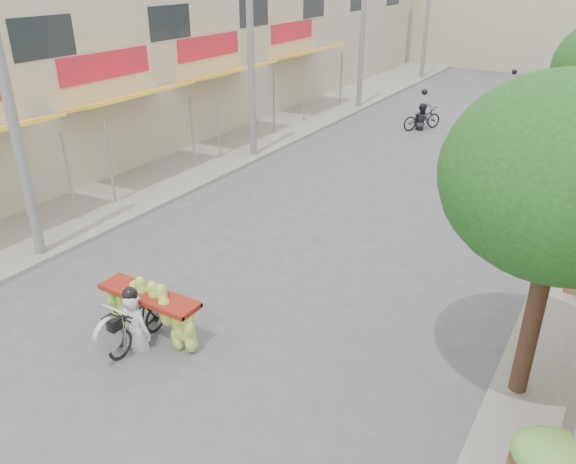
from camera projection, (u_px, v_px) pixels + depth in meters
The scene contains 13 objects.
ground at pixel (100, 420), 8.74m from camera, with size 120.00×120.00×0.00m, color #55555A.
sidewalk_left at pixel (263, 131), 23.53m from camera, with size 4.00×60.00×0.12m, color gray.
shophouse_row_left at pixel (151, 52), 23.82m from camera, with size 9.77×40.00×6.00m.
far_building at pixel (548, 12), 36.41m from camera, with size 20.00×6.00×7.00m, color #B3A88D.
utility_pole_near at pixel (6, 89), 11.84m from camera, with size 0.60×0.24×8.00m.
utility_pole_mid at pixel (250, 42), 18.75m from camera, with size 0.60×0.24×8.00m.
utility_pole_far at pixel (363, 21), 25.66m from camera, with size 0.60×0.24×8.00m.
utility_pole_back at pixel (428, 8), 32.58m from camera, with size 0.60×0.24×8.00m.
street_tree_near at pixel (565, 178), 7.63m from camera, with size 3.40×3.40×5.25m.
banana_motorbike at pixel (141, 309), 10.26m from camera, with size 2.20×1.77×2.14m.
bg_motorbike_a at pixel (422, 112), 23.62m from camera, with size 1.49×1.80×1.95m.
bg_motorbike_b at pixel (550, 106), 23.96m from camera, with size 1.17×1.59×1.95m.
bg_motorbike_c at pixel (512, 89), 27.87m from camera, with size 1.25×1.92×1.95m.
Camera 1 is at (5.94, -4.10, 6.43)m, focal length 35.00 mm.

